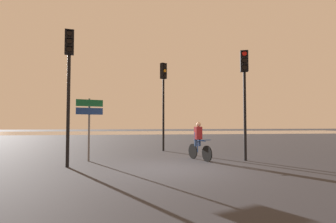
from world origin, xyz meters
name	(u,v)px	position (x,y,z in m)	size (l,w,h in m)	color
ground_plane	(173,169)	(0.00, 0.00, 0.00)	(120.00, 120.00, 0.00)	#28282D
water_strip	(141,133)	(0.00, 35.42, 0.00)	(80.00, 16.00, 0.01)	gray
traffic_light_center	(163,90)	(0.35, 5.88, 3.46)	(0.40, 0.42, 5.02)	black
traffic_light_near_left	(69,72)	(-3.68, 0.87, 3.43)	(0.36, 0.38, 4.97)	black
traffic_light_near_right	(244,84)	(3.33, 1.58, 3.23)	(0.38, 0.40, 4.67)	black
direction_sign_post	(89,118)	(-3.16, 2.27, 1.79)	(1.03, 0.43, 2.60)	slate
cyclist	(199,141)	(1.43, 2.03, 0.82)	(0.70, 1.62, 1.62)	black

